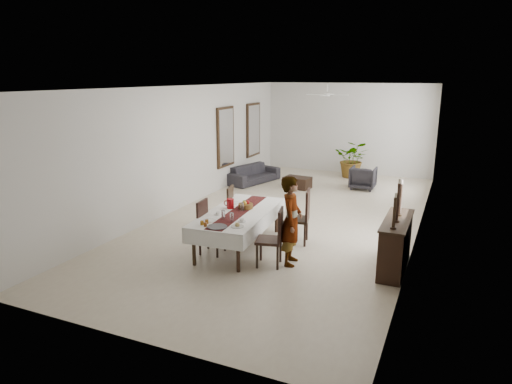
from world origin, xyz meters
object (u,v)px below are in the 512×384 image
woman (291,221)px  sofa (254,174)px  red_pitcher (230,204)px  sideboard_body (395,245)px  dining_table_top (239,213)px

woman → sofa: 6.82m
red_pitcher → sideboard_body: bearing=0.5°
sideboard_body → woman: bearing=-163.7°
dining_table_top → sideboard_body: 3.10m
dining_table_top → woman: (1.26, -0.37, 0.11)m
red_pitcher → woman: size_ratio=0.12×
red_pitcher → sideboard_body: (3.34, 0.03, -0.41)m
dining_table_top → sofa: dining_table_top is taller
dining_table_top → red_pitcher: red_pitcher is taller
dining_table_top → sofa: size_ratio=1.24×
red_pitcher → woman: woman is taller
dining_table_top → sofa: (-2.15, 5.52, -0.45)m
woman → sofa: size_ratio=0.86×
sideboard_body → dining_table_top: bearing=-177.0°
red_pitcher → dining_table_top: bearing=-26.8°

